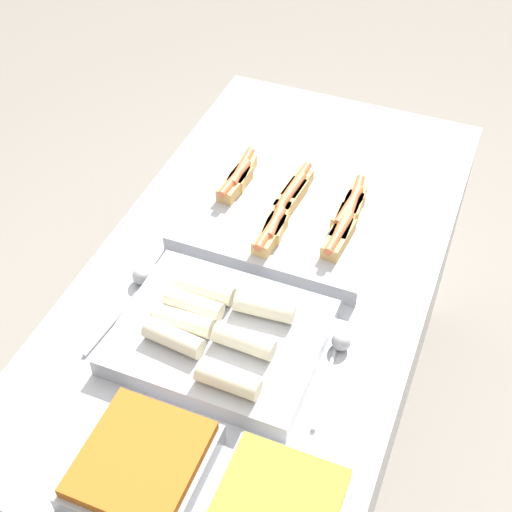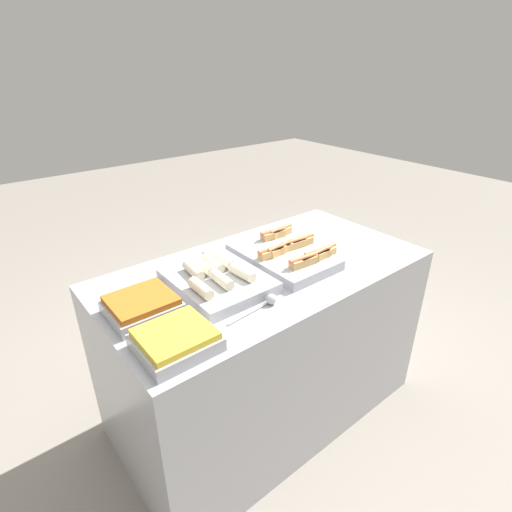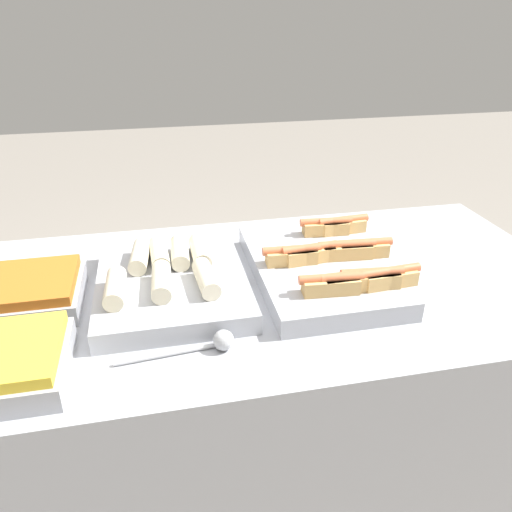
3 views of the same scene
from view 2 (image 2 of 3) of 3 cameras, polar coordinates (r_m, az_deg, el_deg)
ground_plane at (r=2.45m, az=1.19°, el=-20.54°), size 12.00×12.00×0.00m
counter at (r=2.14m, az=1.30°, el=-12.32°), size 1.56×0.82×0.90m
tray_hotdogs at (r=1.94m, az=4.27°, el=0.27°), size 0.37×0.50×0.10m
tray_wraps at (r=1.74m, az=-5.60°, el=-3.32°), size 0.36×0.44×0.10m
tray_side_front at (r=1.41m, az=-11.39°, el=-11.71°), size 0.26×0.23×0.07m
tray_side_back at (r=1.61m, az=-15.98°, el=-6.85°), size 0.26×0.23×0.07m
serving_spoon_near at (r=1.60m, az=1.60°, el=-6.57°), size 0.25×0.04×0.04m
serving_spoon_far at (r=1.97m, az=-7.79°, el=-0.18°), size 0.27×0.04×0.04m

